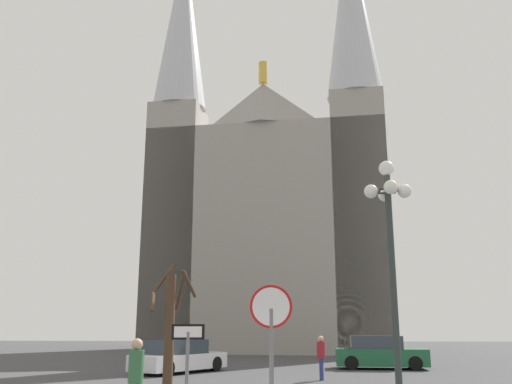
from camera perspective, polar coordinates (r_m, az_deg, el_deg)
The scene contains 9 objects.
cathedral at distance 43.93m, azimuth 1.59°, elevation -2.13°, with size 19.28×14.01×35.65m.
stop_sign at distance 9.97m, azimuth 1.61°, elevation -14.52°, with size 0.77×0.16×2.77m.
one_way_arrow_sign at distance 11.03m, azimuth -7.26°, elevation -17.35°, with size 0.63×0.22×2.08m.
street_lamp at distance 13.60m, azimuth 14.00°, elevation -5.11°, with size 1.17×1.17×6.07m.
bare_tree at distance 18.73m, azimuth -9.07°, elevation -13.57°, with size 1.56×1.40×4.18m.
parked_car_near_green at distance 27.38m, azimuth 12.89°, elevation -16.23°, with size 4.32×2.06×1.52m.
parked_car_far_white at distance 24.92m, azimuth -8.20°, elevation -16.83°, with size 3.92×4.69×1.40m.
pedestrian_walking at distance 21.62m, azimuth 6.87°, elevation -16.52°, with size 0.32×0.32×1.63m.
pedestrian_standing at distance 12.23m, azimuth -12.55°, elevation -18.08°, with size 0.32×0.32×1.78m.
Camera 1 is at (1.61, -7.14, 2.10)m, focal length 37.98 mm.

